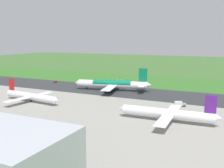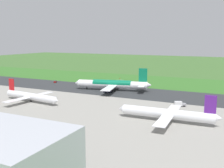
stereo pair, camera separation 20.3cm
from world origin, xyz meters
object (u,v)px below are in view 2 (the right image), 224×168
service_truck_baggage (180,104)px  traffic_cone_orange (114,81)px  airliner_parked_near (167,114)px  service_car_followme (55,82)px  airliner_main (113,84)px  airliner_parked_mid (30,96)px  no_stopping_sign (120,79)px

service_truck_baggage → traffic_cone_orange: bearing=-42.8°
airliner_parked_near → service_car_followme: airliner_parked_near is taller
airliner_main → traffic_cone_orange: 42.68m
service_car_followme → service_truck_baggage: bearing=162.0°
airliner_parked_near → traffic_cone_orange: size_ratio=80.52×
airliner_parked_near → airliner_parked_mid: size_ratio=1.09×
airliner_parked_mid → service_truck_baggage: (-77.76, -25.97, -1.85)m
service_truck_baggage → service_car_followme: bearing=-18.0°
airliner_parked_near → traffic_cone_orange: bearing=-53.0°
airliner_parked_near → airliner_parked_mid: (78.53, -2.66, -0.28)m
airliner_main → service_car_followme: 57.60m
airliner_main → no_stopping_sign: bearing=-72.5°
airliner_parked_mid → service_car_followme: bearing=-64.0°
airliner_main → no_stopping_sign: 43.35m
no_stopping_sign → traffic_cone_orange: (4.48, 2.55, -1.26)m
service_car_followme → traffic_cone_orange: (-39.05, -28.37, -0.57)m
service_truck_baggage → no_stopping_sign: bearing=-45.8°
airliner_parked_near → no_stopping_sign: bearing=-55.6°
service_truck_baggage → traffic_cone_orange: 93.15m
airliner_parked_mid → service_car_followme: size_ratio=8.93×
airliner_parked_mid → no_stopping_sign: size_ratio=15.76×
traffic_cone_orange → no_stopping_sign: bearing=-150.4°
airliner_main → service_car_followme: (56.55, -10.34, -3.51)m
service_car_followme → airliner_main: bearing=169.6°
airliner_parked_mid → traffic_cone_orange: size_ratio=74.17×
service_car_followme → airliner_parked_mid: bearing=116.0°
airliner_main → traffic_cone_orange: (17.50, -38.71, -4.08)m
service_car_followme → traffic_cone_orange: size_ratio=8.31×
traffic_cone_orange → airliner_main: bearing=114.3°
airliner_parked_mid → traffic_cone_orange: airliner_parked_mid is taller
airliner_parked_mid → no_stopping_sign: bearing=-98.6°
airliner_main → service_truck_baggage: (-50.87, 24.55, -2.95)m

